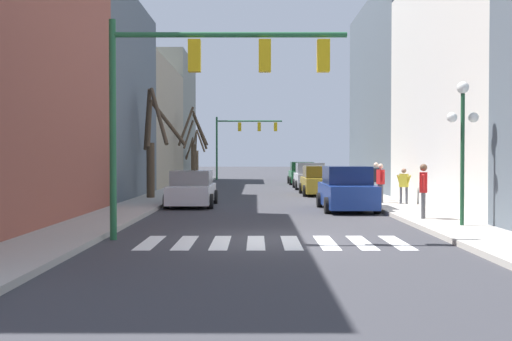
{
  "coord_description": "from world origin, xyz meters",
  "views": [
    {
      "loc": [
        -0.45,
        -15.77,
        2.19
      ],
      "look_at": [
        -0.28,
        24.55,
        1.28
      ],
      "focal_mm": 42.0,
      "sensor_mm": 36.0,
      "label": 1
    }
  ],
  "objects_px": {
    "pedestrian_waiting_at_curb": "(378,180)",
    "street_lamp_right_corner": "(460,124)",
    "pedestrian_on_left_sidewalk": "(401,183)",
    "street_tree_left_mid": "(150,144)",
    "car_parked_right_near": "(307,177)",
    "traffic_signal_near": "(199,77)",
    "traffic_signal_far": "(239,133)",
    "pedestrian_on_right_sidewalk": "(374,178)",
    "street_tree_left_far": "(194,158)",
    "car_parked_right_mid": "(317,181)",
    "car_parked_left_near": "(189,189)",
    "street_tree_right_near": "(191,147)",
    "car_at_intersection": "(344,190)",
    "car_parked_right_far": "(299,174)",
    "pedestrian_crossing_street": "(421,186)",
    "street_tree_left_near": "(190,161)"
  },
  "relations": [
    {
      "from": "pedestrian_on_right_sidewalk",
      "to": "pedestrian_crossing_street",
      "type": "bearing_deg",
      "value": 92.81
    },
    {
      "from": "car_parked_left_near",
      "to": "pedestrian_on_right_sidewalk",
      "type": "distance_m",
      "value": 8.73
    },
    {
      "from": "car_parked_left_near",
      "to": "street_tree_right_near",
      "type": "height_order",
      "value": "street_tree_right_near"
    },
    {
      "from": "car_at_intersection",
      "to": "street_tree_left_mid",
      "type": "bearing_deg",
      "value": 58.24
    },
    {
      "from": "car_at_intersection",
      "to": "pedestrian_on_left_sidewalk",
      "type": "height_order",
      "value": "car_at_intersection"
    },
    {
      "from": "traffic_signal_far",
      "to": "pedestrian_on_left_sidewalk",
      "type": "distance_m",
      "value": 32.61
    },
    {
      "from": "traffic_signal_far",
      "to": "street_lamp_right_corner",
      "type": "height_order",
      "value": "traffic_signal_far"
    },
    {
      "from": "pedestrian_crossing_street",
      "to": "street_tree_left_mid",
      "type": "relative_size",
      "value": 0.33
    },
    {
      "from": "car_at_intersection",
      "to": "street_tree_left_near",
      "type": "xyz_separation_m",
      "value": [
        -9.18,
        26.71,
        1.01
      ]
    },
    {
      "from": "car_parked_left_near",
      "to": "car_at_intersection",
      "type": "bearing_deg",
      "value": -107.57
    },
    {
      "from": "pedestrian_on_left_sidewalk",
      "to": "street_lamp_right_corner",
      "type": "bearing_deg",
      "value": -55.07
    },
    {
      "from": "car_parked_right_far",
      "to": "street_tree_left_far",
      "type": "xyz_separation_m",
      "value": [
        -8.55,
        0.99,
        1.27
      ]
    },
    {
      "from": "car_parked_right_mid",
      "to": "street_tree_left_mid",
      "type": "xyz_separation_m",
      "value": [
        -8.86,
        -4.41,
        2.04
      ]
    },
    {
      "from": "street_lamp_right_corner",
      "to": "pedestrian_on_right_sidewalk",
      "type": "distance_m",
      "value": 10.68
    },
    {
      "from": "street_tree_left_mid",
      "to": "street_tree_left_far",
      "type": "relative_size",
      "value": 1.29
    },
    {
      "from": "street_tree_left_mid",
      "to": "street_lamp_right_corner",
      "type": "bearing_deg",
      "value": -47.1
    },
    {
      "from": "car_parked_right_mid",
      "to": "street_tree_left_mid",
      "type": "relative_size",
      "value": 0.83
    },
    {
      "from": "pedestrian_waiting_at_curb",
      "to": "street_tree_left_near",
      "type": "bearing_deg",
      "value": -167.86
    },
    {
      "from": "street_tree_right_near",
      "to": "street_tree_left_far",
      "type": "height_order",
      "value": "street_tree_right_near"
    },
    {
      "from": "street_tree_right_near",
      "to": "street_tree_left_near",
      "type": "distance_m",
      "value": 5.88
    },
    {
      "from": "traffic_signal_far",
      "to": "street_tree_right_near",
      "type": "height_order",
      "value": "same"
    },
    {
      "from": "car_parked_right_far",
      "to": "pedestrian_waiting_at_curb",
      "type": "relative_size",
      "value": 2.41
    },
    {
      "from": "traffic_signal_near",
      "to": "car_parked_left_near",
      "type": "height_order",
      "value": "traffic_signal_near"
    },
    {
      "from": "car_at_intersection",
      "to": "pedestrian_on_right_sidewalk",
      "type": "bearing_deg",
      "value": -27.5
    },
    {
      "from": "car_at_intersection",
      "to": "street_tree_right_near",
      "type": "relative_size",
      "value": 0.79
    },
    {
      "from": "car_parked_right_mid",
      "to": "pedestrian_on_left_sidewalk",
      "type": "height_order",
      "value": "pedestrian_on_left_sidewalk"
    },
    {
      "from": "pedestrian_waiting_at_curb",
      "to": "street_lamp_right_corner",
      "type": "bearing_deg",
      "value": -8.23
    },
    {
      "from": "street_lamp_right_corner",
      "to": "traffic_signal_near",
      "type": "bearing_deg",
      "value": -164.68
    },
    {
      "from": "street_tree_left_far",
      "to": "car_parked_right_far",
      "type": "bearing_deg",
      "value": -6.6
    },
    {
      "from": "street_lamp_right_corner",
      "to": "street_tree_left_far",
      "type": "bearing_deg",
      "value": 109.42
    },
    {
      "from": "street_tree_right_near",
      "to": "pedestrian_on_left_sidewalk",
      "type": "bearing_deg",
      "value": -60.17
    },
    {
      "from": "car_parked_left_near",
      "to": "pedestrian_on_left_sidewalk",
      "type": "xyz_separation_m",
      "value": [
        9.29,
        -0.62,
        0.32
      ]
    },
    {
      "from": "street_tree_right_near",
      "to": "car_parked_right_far",
      "type": "bearing_deg",
      "value": 16.9
    },
    {
      "from": "car_parked_right_mid",
      "to": "street_tree_left_mid",
      "type": "distance_m",
      "value": 10.11
    },
    {
      "from": "car_parked_right_near",
      "to": "street_lamp_right_corner",
      "type": "bearing_deg",
      "value": -173.94
    },
    {
      "from": "street_tree_left_near",
      "to": "street_lamp_right_corner",
      "type": "bearing_deg",
      "value": -70.82
    },
    {
      "from": "pedestrian_waiting_at_curb",
      "to": "pedestrian_on_left_sidewalk",
      "type": "xyz_separation_m",
      "value": [
        0.87,
        -0.7,
        -0.12
      ]
    },
    {
      "from": "street_lamp_right_corner",
      "to": "pedestrian_crossing_street",
      "type": "relative_size",
      "value": 2.37
    },
    {
      "from": "car_parked_right_near",
      "to": "pedestrian_crossing_street",
      "type": "relative_size",
      "value": 2.5
    },
    {
      "from": "traffic_signal_near",
      "to": "pedestrian_on_right_sidewalk",
      "type": "distance_m",
      "value": 14.76
    },
    {
      "from": "traffic_signal_far",
      "to": "car_parked_right_mid",
      "type": "height_order",
      "value": "traffic_signal_far"
    },
    {
      "from": "traffic_signal_far",
      "to": "street_lamp_right_corner",
      "type": "bearing_deg",
      "value": -79.18
    },
    {
      "from": "traffic_signal_far",
      "to": "street_tree_left_far",
      "type": "bearing_deg",
      "value": -112.24
    },
    {
      "from": "street_tree_right_near",
      "to": "traffic_signal_near",
      "type": "bearing_deg",
      "value": -83.62
    },
    {
      "from": "street_tree_left_near",
      "to": "street_tree_left_far",
      "type": "bearing_deg",
      "value": -74.34
    },
    {
      "from": "street_tree_left_mid",
      "to": "car_parked_right_near",
      "type": "bearing_deg",
      "value": 51.12
    },
    {
      "from": "traffic_signal_far",
      "to": "pedestrian_on_right_sidewalk",
      "type": "relative_size",
      "value": 3.58
    },
    {
      "from": "car_parked_right_mid",
      "to": "car_parked_left_near",
      "type": "bearing_deg",
      "value": 140.1
    },
    {
      "from": "car_parked_right_mid",
      "to": "pedestrian_crossing_street",
      "type": "distance_m",
      "value": 14.71
    },
    {
      "from": "street_lamp_right_corner",
      "to": "street_tree_right_near",
      "type": "xyz_separation_m",
      "value": [
        -10.91,
        27.67,
        -0.23
      ]
    }
  ]
}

